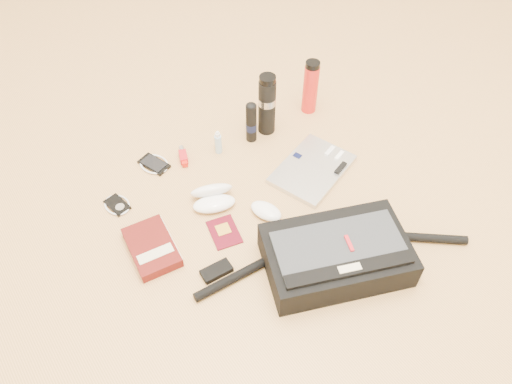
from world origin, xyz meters
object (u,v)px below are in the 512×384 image
book (152,247)px  thermos_black (267,104)px  messenger_bag (336,255)px  thermos_red (311,87)px  laptop (313,169)px

book → thermos_black: thermos_black is taller
book → thermos_black: size_ratio=0.87×
messenger_bag → thermos_black: bearing=94.2°
book → thermos_red: 0.87m
messenger_bag → laptop: size_ratio=2.39×
book → thermos_black: bearing=29.1°
messenger_bag → book: messenger_bag is taller
laptop → thermos_black: thermos_black is taller
laptop → thermos_black: 0.29m
thermos_black → thermos_red: 0.21m
laptop → book: bearing=159.1°
laptop → book: (-0.62, 0.03, 0.01)m
thermos_black → messenger_bag: bearing=-108.2°
thermos_black → thermos_red: size_ratio=1.11×
laptop → thermos_red: (0.21, 0.27, 0.10)m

